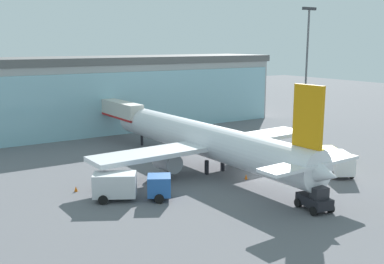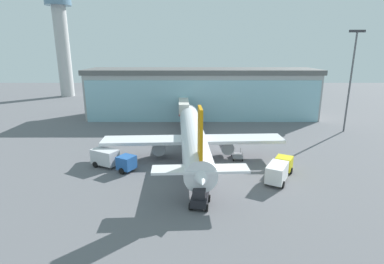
{
  "view_description": "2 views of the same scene",
  "coord_description": "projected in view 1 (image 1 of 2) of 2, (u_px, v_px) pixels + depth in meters",
  "views": [
    {
      "loc": [
        -31.44,
        -36.76,
        14.71
      ],
      "look_at": [
        -3.64,
        7.05,
        4.44
      ],
      "focal_mm": 42.0,
      "sensor_mm": 36.0,
      "label": 1
    },
    {
      "loc": [
        -2.59,
        -41.17,
        17.24
      ],
      "look_at": [
        -2.74,
        6.96,
        3.94
      ],
      "focal_mm": 28.0,
      "sensor_mm": 36.0,
      "label": 2
    }
  ],
  "objects": [
    {
      "name": "ground",
      "position": [
        254.0,
        178.0,
        49.83
      ],
      "size": [
        240.0,
        240.0,
        0.0
      ],
      "primitive_type": "plane",
      "color": "slate"
    },
    {
      "name": "terminal_building",
      "position": [
        118.0,
        92.0,
        79.56
      ],
      "size": [
        58.95,
        13.97,
        12.46
      ],
      "rotation": [
        0.0,
        0.0,
        0.0
      ],
      "color": "#A5A5A5",
      "rests_on": "ground"
    },
    {
      "name": "jet_bridge",
      "position": [
        118.0,
        110.0,
        68.76
      ],
      "size": [
        2.73,
        12.33,
        6.06
      ],
      "rotation": [
        0.0,
        0.0,
        1.61
      ],
      "color": "beige",
      "rests_on": "ground"
    },
    {
      "name": "apron_light_mast",
      "position": [
        307.0,
        57.0,
        81.51
      ],
      "size": [
        3.2,
        0.4,
        21.03
      ],
      "color": "#59595E",
      "rests_on": "ground"
    },
    {
      "name": "airplane",
      "position": [
        204.0,
        140.0,
        53.09
      ],
      "size": [
        29.31,
        38.72,
        11.15
      ],
      "rotation": [
        0.0,
        0.0,
        1.62
      ],
      "color": "silver",
      "rests_on": "ground"
    },
    {
      "name": "catering_truck",
      "position": [
        129.0,
        185.0,
        42.61
      ],
      "size": [
        7.45,
        5.46,
        2.65
      ],
      "rotation": [
        0.0,
        0.0,
        5.78
      ],
      "color": "#2659A5",
      "rests_on": "ground"
    },
    {
      "name": "fuel_truck",
      "position": [
        335.0,
        160.0,
        51.74
      ],
      "size": [
        5.45,
        7.46,
        2.65
      ],
      "rotation": [
        0.0,
        0.0,
        1.07
      ],
      "color": "yellow",
      "rests_on": "ground"
    },
    {
      "name": "baggage_cart",
      "position": [
        258.0,
        159.0,
        56.19
      ],
      "size": [
        1.64,
        2.82,
        1.5
      ],
      "rotation": [
        0.0,
        0.0,
        1.59
      ],
      "color": "gray",
      "rests_on": "ground"
    },
    {
      "name": "pushback_tug",
      "position": [
        315.0,
        200.0,
        40.07
      ],
      "size": [
        2.61,
        3.45,
        2.3
      ],
      "rotation": [
        0.0,
        0.0,
        1.41
      ],
      "color": "black",
      "rests_on": "ground"
    },
    {
      "name": "safety_cone_nose",
      "position": [
        246.0,
        177.0,
        49.4
      ],
      "size": [
        0.36,
        0.36,
        0.55
      ],
      "primitive_type": "cone",
      "color": "orange",
      "rests_on": "ground"
    },
    {
      "name": "safety_cone_wingtip",
      "position": [
        76.0,
        189.0,
        45.32
      ],
      "size": [
        0.36,
        0.36,
        0.55
      ],
      "primitive_type": "cone",
      "color": "orange",
      "rests_on": "ground"
    }
  ]
}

